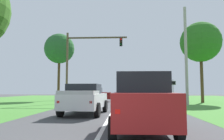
{
  "coord_description": "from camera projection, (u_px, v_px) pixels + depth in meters",
  "views": [
    {
      "loc": [
        0.81,
        -3.48,
        1.48
      ],
      "look_at": [
        -0.32,
        17.39,
        3.37
      ],
      "focal_mm": 35.61,
      "sensor_mm": 36.0,
      "label": 1
    }
  ],
  "objects": [
    {
      "name": "ground_plane",
      "position": [
        112.0,
        112.0,
        15.06
      ],
      "size": [
        120.0,
        120.0,
        0.0
      ],
      "primitive_type": "plane",
      "color": "#424244"
    },
    {
      "name": "red_suv_near",
      "position": [
        141.0,
        101.0,
        7.93
      ],
      "size": [
        2.15,
        4.57,
        2.05
      ],
      "color": "maroon",
      "rests_on": "ground_plane"
    },
    {
      "name": "pickup_truck_lead",
      "position": [
        85.0,
        99.0,
        13.52
      ],
      "size": [
        2.52,
        4.92,
        1.84
      ],
      "color": "silver",
      "rests_on": "ground_plane"
    },
    {
      "name": "traffic_light",
      "position": [
        82.0,
        57.0,
        25.02
      ],
      "size": [
        6.9,
        0.4,
        7.99
      ],
      "color": "brown",
      "rests_on": "ground_plane"
    },
    {
      "name": "keep_moving_sign",
      "position": [
        173.0,
        89.0,
        22.77
      ],
      "size": [
        0.6,
        0.09,
        2.56
      ],
      "color": "gray",
      "rests_on": "ground_plane"
    },
    {
      "name": "oak_tree_right",
      "position": [
        201.0,
        42.0,
        26.57
      ],
      "size": [
        4.8,
        4.8,
        9.62
      ],
      "color": "#4C351E",
      "rests_on": "ground_plane"
    },
    {
      "name": "crossing_suv_far",
      "position": [
        92.0,
        94.0,
        28.31
      ],
      "size": [
        4.64,
        2.12,
        1.77
      ],
      "color": "maroon",
      "rests_on": "ground_plane"
    },
    {
      "name": "utility_pole_right",
      "position": [
        186.0,
        55.0,
        21.91
      ],
      "size": [
        0.28,
        0.28,
        9.8
      ],
      "primitive_type": "cylinder",
      "color": "#9E998E",
      "rests_on": "ground_plane"
    },
    {
      "name": "extra_tree_1",
      "position": [
        59.0,
        49.0,
        32.32
      ],
      "size": [
        4.34,
        4.34,
        9.67
      ],
      "color": "#4C351E",
      "rests_on": "ground_plane"
    }
  ]
}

